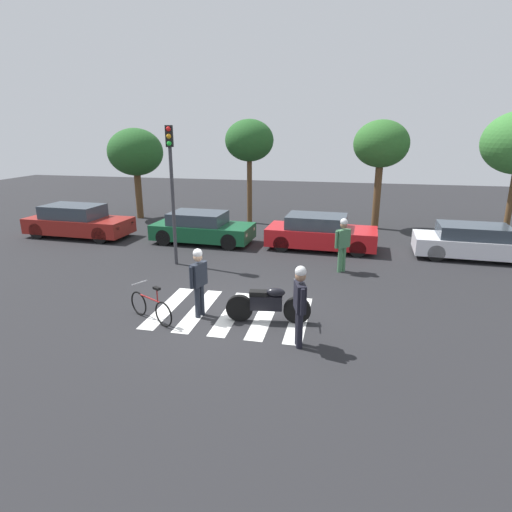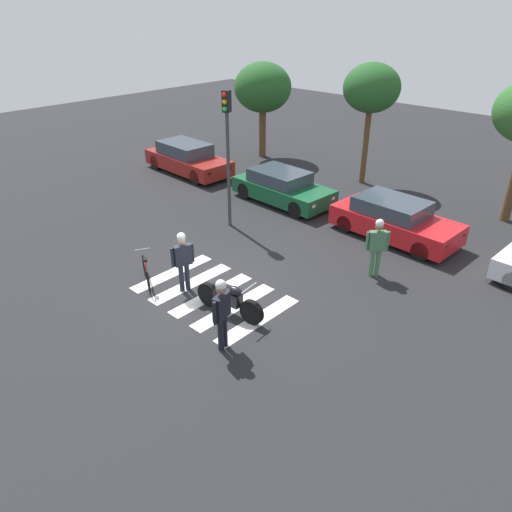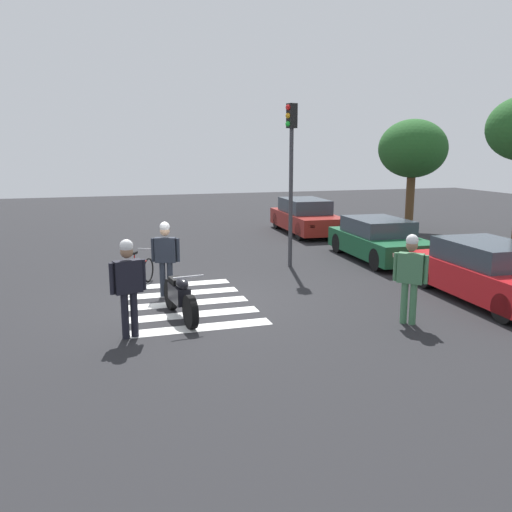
% 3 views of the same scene
% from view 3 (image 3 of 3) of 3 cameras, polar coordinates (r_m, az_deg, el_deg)
% --- Properties ---
extents(ground_plane, '(60.00, 60.00, 0.00)m').
position_cam_3_polar(ground_plane, '(12.57, -7.36, -5.02)').
color(ground_plane, '#232326').
extents(police_motorcycle, '(2.14, 0.62, 1.06)m').
position_cam_3_polar(police_motorcycle, '(11.40, -8.12, -4.29)').
color(police_motorcycle, black).
rests_on(police_motorcycle, ground_plane).
extents(leaning_bicycle, '(1.51, 0.85, 0.99)m').
position_cam_3_polar(leaning_bicycle, '(14.16, -12.24, -1.79)').
color(leaning_bicycle, black).
rests_on(leaning_bicycle, ground_plane).
extents(officer_on_foot, '(0.34, 0.68, 1.89)m').
position_cam_3_polar(officer_on_foot, '(10.25, -13.48, -2.56)').
color(officer_on_foot, black).
rests_on(officer_on_foot, ground_plane).
extents(officer_by_motorcycle, '(0.34, 0.66, 1.83)m').
position_cam_3_polar(officer_by_motorcycle, '(12.98, -9.62, 0.27)').
color(officer_by_motorcycle, '#1E232D').
rests_on(officer_by_motorcycle, ground_plane).
extents(pedestrian_bystander, '(0.51, 0.52, 1.86)m').
position_cam_3_polar(pedestrian_bystander, '(11.22, 16.13, -1.65)').
color(pedestrian_bystander, '#3F724C').
rests_on(pedestrian_bystander, ground_plane).
extents(crosswalk_stripes, '(4.05, 2.84, 0.01)m').
position_cam_3_polar(crosswalk_stripes, '(12.57, -7.36, -5.00)').
color(crosswalk_stripes, silver).
rests_on(crosswalk_stripes, ground_plane).
extents(car_maroon_wagon, '(4.76, 2.04, 1.44)m').
position_cam_3_polar(car_maroon_wagon, '(22.76, 5.32, 4.17)').
color(car_maroon_wagon, black).
rests_on(car_maroon_wagon, ground_plane).
extents(car_green_compact, '(4.30, 2.03, 1.32)m').
position_cam_3_polar(car_green_compact, '(17.66, 12.99, 1.67)').
color(car_green_compact, black).
rests_on(car_green_compact, ground_plane).
extents(car_red_convertible, '(4.44, 2.06, 1.38)m').
position_cam_3_polar(car_red_convertible, '(13.69, 23.79, -1.69)').
color(car_red_convertible, black).
rests_on(car_red_convertible, ground_plane).
extents(traffic_light_pole, '(0.30, 0.35, 4.81)m').
position_cam_3_polar(traffic_light_pole, '(16.01, 3.74, 10.13)').
color(traffic_light_pole, '#38383D').
rests_on(traffic_light_pole, ground_plane).
extents(street_tree_near, '(2.89, 2.89, 4.75)m').
position_cam_3_polar(street_tree_near, '(24.05, 16.37, 10.85)').
color(street_tree_near, brown).
rests_on(street_tree_near, ground_plane).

